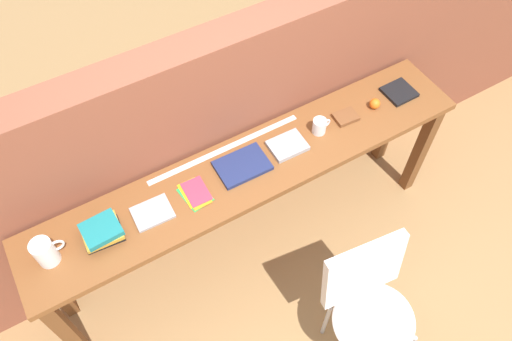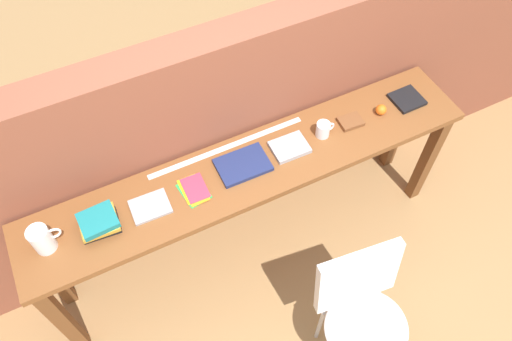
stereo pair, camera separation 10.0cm
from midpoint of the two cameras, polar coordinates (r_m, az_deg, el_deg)
ground_plane at (r=3.28m, az=1.37°, el=-12.23°), size 40.00×40.00×0.00m
brick_wall_back at (r=2.92m, az=-4.85°, el=3.71°), size 6.00×0.20×1.50m
sideboard at (r=2.75m, az=-1.56°, el=-1.20°), size 2.50×0.44×0.88m
chair_white_moulded at (r=2.71m, az=11.81°, el=-14.67°), size 0.49×0.50×0.89m
pitcher_white at (r=2.50m, az=-24.01°, el=-8.53°), size 0.14×0.10×0.18m
book_stack_leftmost at (r=2.50m, az=-18.30°, el=-6.71°), size 0.19×0.17×0.09m
magazine_cycling at (r=2.53m, az=-12.86°, el=-4.75°), size 0.20×0.16×0.02m
pamphlet_pile_colourful at (r=2.56m, az=-8.08°, el=-2.63°), size 0.14×0.19×0.01m
book_open_centre at (r=2.62m, az=-2.66°, el=0.54°), size 0.28×0.20×0.02m
book_grey_hardcover at (r=2.70m, az=2.56°, el=2.84°), size 0.20×0.16×0.03m
mug at (r=2.76m, az=6.27°, el=5.06°), size 0.11×0.08×0.09m
leather_journal_brown at (r=2.87m, az=9.24°, el=6.04°), size 0.14×0.11×0.02m
sports_ball_small at (r=2.94m, az=12.48°, el=7.45°), size 0.06×0.06×0.06m
book_repair_rightmost at (r=3.07m, az=15.14°, el=8.63°), size 0.17×0.17×0.02m
ruler_metal_back_edge at (r=2.71m, az=-4.62°, el=2.46°), size 0.90×0.03×0.00m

